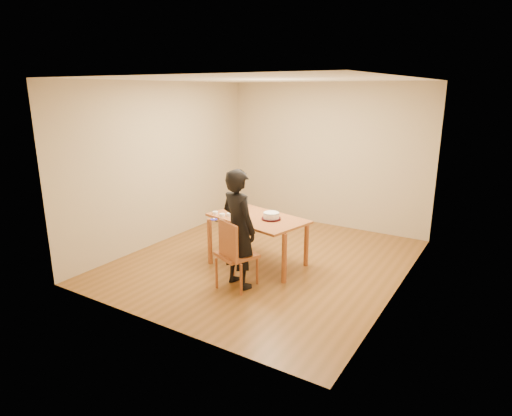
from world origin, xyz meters
The scene contains 16 objects.
room_shell centered at (0.00, 0.34, 1.35)m, with size 4.00×4.50×2.70m.
dining_table centered at (-0.02, -0.19, 0.73)m, with size 1.41×0.84×0.04m, color brown.
dining_chair centered at (0.13, -0.97, 0.45)m, with size 0.46×0.46×0.04m, color brown.
cake_plate centered at (0.20, -0.18, 0.76)m, with size 0.28×0.28×0.02m, color red.
cake centered at (0.20, -0.18, 0.81)m, with size 0.23×0.23×0.07m, color white.
frosting_dome centered at (0.20, -0.18, 0.86)m, with size 0.23×0.23×0.03m, color white.
frosting_tub centered at (-0.09, -0.48, 0.78)m, with size 0.08×0.08×0.07m, color white.
frosting_lid centered at (-0.49, -0.63, 0.75)m, with size 0.10×0.10×0.01m, color #1F1AAE.
frosting_dollop centered at (-0.49, -0.63, 0.77)m, with size 0.04×0.04×0.02m, color white.
ramekin_green centered at (-0.50, -0.42, 0.77)m, with size 0.08×0.08×0.04m, color white.
ramekin_yellow centered at (-0.41, -0.35, 0.77)m, with size 0.09×0.09×0.04m, color white.
ramekin_multi centered at (-0.65, -0.39, 0.77)m, with size 0.08×0.08×0.04m, color white.
candy_box_pink centered at (-0.78, 0.20, 0.76)m, with size 0.13×0.06×0.02m, color #EB3798.
candy_box_green centered at (-0.79, 0.20, 0.78)m, with size 0.13×0.07×0.02m, color #269A1C.
spatula centered at (-0.36, -0.68, 0.75)m, with size 0.16×0.01×0.01m, color black.
person centered at (0.13, -0.92, 0.80)m, with size 0.58×0.38×1.60m, color black.
Camera 1 is at (3.14, -5.33, 2.57)m, focal length 30.00 mm.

